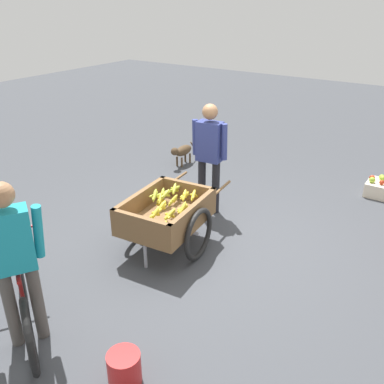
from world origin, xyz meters
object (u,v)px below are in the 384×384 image
dog (182,151)px  plastic_bucket (124,369)px  bicycle (23,298)px  cyclist_person (13,253)px  vendor_person (209,150)px  fruit_cart (167,216)px  apple_crate (377,187)px

dog → plastic_bucket: dog is taller
bicycle → cyclist_person: size_ratio=0.92×
vendor_person → cyclist_person: size_ratio=1.00×
vendor_person → plastic_bucket: 3.22m
cyclist_person → dog: cyclist_person is taller
fruit_cart → cyclist_person: (1.93, -0.12, 0.49)m
apple_crate → fruit_cart: bearing=-30.4°
fruit_cart → plastic_bucket: (1.80, 0.92, -0.30)m
fruit_cart → apple_crate: size_ratio=3.90×
dog → plastic_bucket: (4.21, 2.39, -0.13)m
bicycle → plastic_bucket: size_ratio=5.05×
bicycle → cyclist_person: cyclist_person is taller
dog → plastic_bucket: size_ratio=2.34×
apple_crate → vendor_person: bearing=-44.7°
vendor_person → bicycle: vendor_person is taller
fruit_cart → bicycle: (1.85, -0.25, -0.09)m
dog → plastic_bucket: bearing=29.6°
cyclist_person → dog: bearing=-162.7°
fruit_cart → plastic_bucket: fruit_cart is taller
vendor_person → cyclist_person: bearing=-0.1°
cyclist_person → bicycle: bearing=-121.0°
bicycle → cyclist_person: 0.60m
fruit_cart → plastic_bucket: bearing=27.1°
vendor_person → bicycle: bearing=-2.6°
cyclist_person → vendor_person: bearing=179.9°
plastic_bucket → bicycle: bearing=-87.5°
bicycle → dog: size_ratio=2.16×
cyclist_person → apple_crate: bearing=159.0°
vendor_person → dog: 1.97m
vendor_person → apple_crate: (-1.94, 1.92, -0.81)m
apple_crate → bicycle: bearing=-22.6°
plastic_bucket → apple_crate: apple_crate is taller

